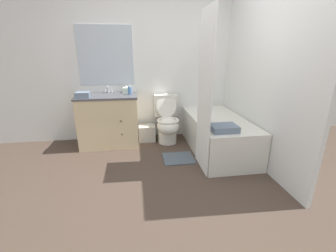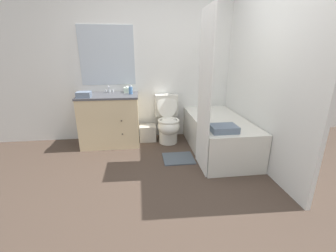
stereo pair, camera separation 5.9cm
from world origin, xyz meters
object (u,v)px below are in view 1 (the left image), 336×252
tissue_box (126,90)px  soap_dispenser (130,90)px  toilet (167,122)px  wastebasket (147,133)px  hand_towel_folded (83,95)px  bathtub (217,134)px  bath_mat (178,158)px  sink_faucet (108,91)px  vanity_cabinet (109,120)px  bath_towel_folded (224,128)px

tissue_box → soap_dispenser: (0.06, -0.16, 0.02)m
toilet → wastebasket: toilet is taller
toilet → hand_towel_folded: hand_towel_folded is taller
soap_dispenser → hand_towel_folded: 0.71m
bathtub → bath_mat: (-0.65, -0.22, -0.26)m
sink_faucet → toilet: 1.11m
vanity_cabinet → bath_mat: vanity_cabinet is taller
sink_faucet → bath_towel_folded: bearing=-39.9°
vanity_cabinet → bathtub: (1.67, -0.50, -0.16)m
bath_mat → sink_faucet: bearing=137.7°
vanity_cabinet → tissue_box: bearing=29.6°
bathtub → tissue_box: tissue_box is taller
sink_faucet → bath_mat: sink_faucet is taller
wastebasket → hand_towel_folded: hand_towel_folded is taller
sink_faucet → hand_towel_folded: size_ratio=0.70×
wastebasket → bath_mat: size_ratio=0.63×
bathtub → soap_dispenser: bearing=158.9°
wastebasket → tissue_box: (-0.31, 0.11, 0.74)m
tissue_box → hand_towel_folded: bearing=-151.4°
vanity_cabinet → toilet: bearing=-2.1°
wastebasket → bath_towel_folded: 1.52m
bathtub → toilet: bearing=147.2°
tissue_box → bath_mat: 1.44m
soap_dispenser → bath_mat: size_ratio=0.33×
bathtub → soap_dispenser: soap_dispenser is taller
sink_faucet → soap_dispenser: (0.36, -0.20, 0.03)m
hand_towel_folded → bath_mat: size_ratio=0.46×
bath_mat → bathtub: bearing=18.5°
vanity_cabinet → tissue_box: tissue_box is taller
bathtub → wastebasket: (-1.06, 0.56, -0.13)m
bathtub → bath_towel_folded: 0.66m
tissue_box → bath_mat: size_ratio=0.30×
vanity_cabinet → sink_faucet: (-0.00, 0.21, 0.44)m
sink_faucet → bathtub: size_ratio=0.09×
vanity_cabinet → bath_towel_folded: 1.87m
sink_faucet → bath_towel_folded: size_ratio=0.43×
sink_faucet → bathtub: bearing=-22.9°
bathtub → tissue_box: 1.65m
wastebasket → hand_towel_folded: (-0.94, -0.23, 0.74)m
wastebasket → bath_mat: wastebasket is taller
vanity_cabinet → bathtub: bearing=-16.6°
bathtub → tissue_box: bearing=154.1°
toilet → bathtub: toilet is taller
soap_dispenser → bath_mat: (0.66, -0.73, -0.89)m
sink_faucet → hand_towel_folded: sink_faucet is taller
bathtub → hand_towel_folded: bearing=170.7°
toilet → bathtub: (0.72, -0.46, -0.09)m
sink_faucet → wastebasket: 0.96m
toilet → tissue_box: bearing=162.7°
vanity_cabinet → wastebasket: vanity_cabinet is taller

